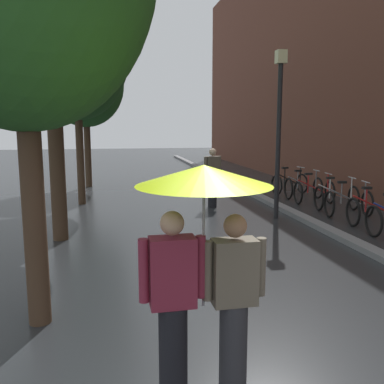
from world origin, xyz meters
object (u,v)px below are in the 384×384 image
Objects in this scene: parked_bicycle_3 at (374,211)px; parked_bicycle_7 at (303,187)px; parked_bicycle_5 at (336,197)px; parked_bicycle_8 at (289,183)px; parked_bicycle_4 at (348,203)px; street_tree_3 at (85,85)px; parked_bicycle_6 at (314,192)px; couple_under_umbrella at (204,240)px; street_tree_2 at (76,51)px; street_tree_1 at (50,30)px; pedestrian_walking_midground at (213,177)px; street_lamp_post at (279,122)px.

parked_bicycle_7 is (0.02, 3.80, 0.00)m from parked_bicycle_3.
parked_bicycle_8 is (-0.13, 2.90, 0.00)m from parked_bicycle_5.
parked_bicycle_4 is 1.01× the size of parked_bicycle_5.
parked_bicycle_6 is (6.98, -5.07, -3.53)m from street_tree_3.
parked_bicycle_8 is 11.48m from couple_under_umbrella.
street_tree_2 is at bearing 155.30° from parked_bicycle_4.
street_tree_2 is (0.18, 4.06, 0.27)m from street_tree_1.
street_tree_1 is 2.87× the size of couple_under_umbrella.
pedestrian_walking_midground is (-3.25, -0.77, 0.51)m from parked_bicycle_7.
street_tree_2 reaches higher than street_tree_1.
parked_bicycle_3 is at bearing 44.94° from couple_under_umbrella.
couple_under_umbrella reaches higher than parked_bicycle_3.
parked_bicycle_4 is at bearing -91.22° from parked_bicycle_7.
street_tree_3 is 6.94m from pedestrian_walking_midground.
parked_bicycle_4 is 8.35m from couple_under_umbrella.
couple_under_umbrella is (-5.37, -9.14, 1.04)m from parked_bicycle_7.
pedestrian_walking_midground is (-3.19, 2.01, 0.51)m from parked_bicycle_4.
parked_bicycle_7 is 0.94× the size of parked_bicycle_8.
street_lamp_post reaches higher than parked_bicycle_7.
street_tree_2 is 5.69× the size of parked_bicycle_3.
parked_bicycle_6 is at bearing 57.30° from couple_under_umbrella.
street_lamp_post reaches higher than parked_bicycle_6.
street_tree_3 is 4.93× the size of parked_bicycle_6.
parked_bicycle_3 is 3.12m from street_lamp_post.
pedestrian_walking_midground is at bearing 147.77° from parked_bicycle_4.
parked_bicycle_5 is 0.27× the size of street_lamp_post.
parked_bicycle_5 is 0.98× the size of parked_bicycle_8.
parked_bicycle_8 is at bearing 28.56° from pedestrian_walking_midground.
street_tree_3 is at bearing 149.32° from parked_bicycle_7.
parked_bicycle_7 is at bearing 59.57° from couple_under_umbrella.
couple_under_umbrella is at bearing -122.70° from parked_bicycle_6.
street_tree_1 is at bearing -173.37° from parked_bicycle_4.
street_tree_1 reaches higher than parked_bicycle_5.
pedestrian_walking_midground is at bearing -166.72° from parked_bicycle_7.
couple_under_umbrella reaches higher than parked_bicycle_7.
parked_bicycle_4 is at bearing 50.15° from couple_under_umbrella.
parked_bicycle_4 is at bearing -32.23° from pedestrian_walking_midground.
parked_bicycle_5 is at bearing 52.94° from couple_under_umbrella.
parked_bicycle_7 is (7.25, 3.62, -3.87)m from street_tree_1.
parked_bicycle_6 and parked_bicycle_7 have the same top height.
parked_bicycle_3 is 4.46m from pedestrian_walking_midground.
parked_bicycle_6 is (-0.01, 1.89, 0.00)m from parked_bicycle_4.
parked_bicycle_5 is 1.04× the size of parked_bicycle_7.
parked_bicycle_4 is (6.99, -6.96, -3.53)m from street_tree_3.
parked_bicycle_3 is 1.88m from parked_bicycle_5.
parked_bicycle_4 is at bearing -44.88° from street_tree_3.
parked_bicycle_5 is at bearing -40.55° from street_tree_3.
street_tree_3 is 2.67× the size of couple_under_umbrella.
parked_bicycle_7 is (7.07, -0.45, -4.13)m from street_tree_2.
parked_bicycle_6 is at bearing 90.39° from parked_bicycle_4.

